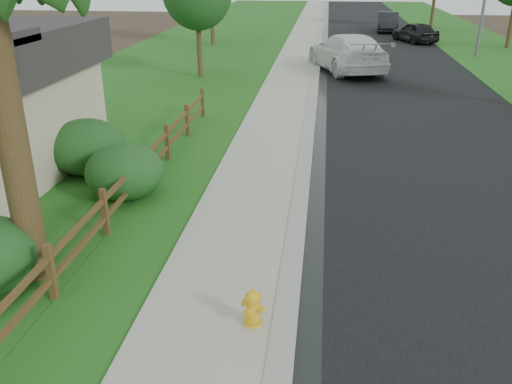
# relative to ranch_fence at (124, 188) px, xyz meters

# --- Properties ---
(road) EXTENTS (8.00, 90.00, 0.02)m
(road) POSITION_rel_ranch_fence_xyz_m (8.20, 28.60, -0.61)
(road) COLOR black
(road) RESTS_ON ground
(curb) EXTENTS (0.40, 90.00, 0.12)m
(curb) POSITION_rel_ranch_fence_xyz_m (4.00, 28.60, -0.56)
(curb) COLOR gray
(curb) RESTS_ON ground
(wet_gutter) EXTENTS (0.50, 90.00, 0.00)m
(wet_gutter) POSITION_rel_ranch_fence_xyz_m (4.35, 28.60, -0.60)
(wet_gutter) COLOR black
(wet_gutter) RESTS_ON road
(sidewalk) EXTENTS (2.20, 90.00, 0.10)m
(sidewalk) POSITION_rel_ranch_fence_xyz_m (2.70, 28.60, -0.57)
(sidewalk) COLOR #9C9688
(sidewalk) RESTS_ON ground
(grass_strip) EXTENTS (1.60, 90.00, 0.06)m
(grass_strip) POSITION_rel_ranch_fence_xyz_m (0.80, 28.60, -0.59)
(grass_strip) COLOR #215418
(grass_strip) RESTS_ON ground
(lawn_near) EXTENTS (9.00, 90.00, 0.04)m
(lawn_near) POSITION_rel_ranch_fence_xyz_m (-4.40, 28.60, -0.60)
(lawn_near) COLOR #215418
(lawn_near) RESTS_ON ground
(verge_far) EXTENTS (6.00, 90.00, 0.04)m
(verge_far) POSITION_rel_ranch_fence_xyz_m (15.10, 28.60, -0.60)
(verge_far) COLOR #215418
(verge_far) RESTS_ON ground
(ranch_fence) EXTENTS (0.12, 16.92, 1.10)m
(ranch_fence) POSITION_rel_ranch_fence_xyz_m (0.00, 0.00, 0.00)
(ranch_fence) COLOR #473217
(ranch_fence) RESTS_ON ground
(fire_hydrant) EXTENTS (0.42, 0.35, 0.65)m
(fire_hydrant) POSITION_rel_ranch_fence_xyz_m (3.50, -3.94, -0.22)
(fire_hydrant) COLOR yellow
(fire_hydrant) RESTS_ON sidewalk
(white_suv) EXTENTS (4.62, 7.17, 1.93)m
(white_suv) POSITION_rel_ranch_fence_xyz_m (5.60, 18.58, 0.37)
(white_suv) COLOR white
(white_suv) RESTS_ON road
(dark_car_mid) EXTENTS (3.22, 4.52, 1.43)m
(dark_car_mid) POSITION_rel_ranch_fence_xyz_m (10.80, 30.42, 0.12)
(dark_car_mid) COLOR black
(dark_car_mid) RESTS_ON road
(dark_car_far) EXTENTS (1.98, 4.75, 1.53)m
(dark_car_far) POSITION_rel_ranch_fence_xyz_m (9.50, 36.80, 0.17)
(dark_car_far) COLOR black
(dark_car_far) RESTS_ON road
(boulder) EXTENTS (1.25, 1.00, 0.77)m
(boulder) POSITION_rel_ranch_fence_xyz_m (-0.30, 1.13, -0.23)
(boulder) COLOR brown
(boulder) RESTS_ON ground
(shrub_b) EXTENTS (2.29, 2.29, 1.50)m
(shrub_b) POSITION_rel_ranch_fence_xyz_m (-1.91, 2.41, 0.13)
(shrub_b) COLOR #1E4217
(shrub_b) RESTS_ON ground
(shrub_c) EXTENTS (2.29, 2.29, 1.37)m
(shrub_c) POSITION_rel_ranch_fence_xyz_m (-0.30, 0.87, 0.07)
(shrub_c) COLOR #1E4217
(shrub_c) RESTS_ON ground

